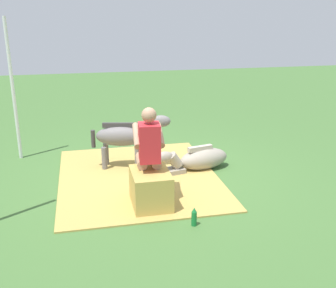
% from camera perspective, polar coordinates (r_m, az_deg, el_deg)
% --- Properties ---
extents(ground_plane, '(24.00, 24.00, 0.00)m').
position_cam_1_polar(ground_plane, '(6.59, -1.61, -4.77)').
color(ground_plane, '#426B33').
extents(hay_patch, '(3.03, 2.52, 0.02)m').
position_cam_1_polar(hay_patch, '(6.60, -4.22, -4.65)').
color(hay_patch, tan).
rests_on(hay_patch, ground).
extents(hay_bale, '(0.67, 0.51, 0.51)m').
position_cam_1_polar(hay_bale, '(5.58, -2.46, -6.37)').
color(hay_bale, tan).
rests_on(hay_bale, ground).
extents(person_seated, '(0.68, 0.45, 1.39)m').
position_cam_1_polar(person_seated, '(5.54, -2.74, -0.75)').
color(person_seated, tan).
rests_on(person_seated, ground).
extents(pony_standing, '(0.51, 1.33, 0.94)m').
position_cam_1_polar(pony_standing, '(6.82, -5.96, 1.09)').
color(pony_standing, slate).
rests_on(pony_standing, ground).
extents(pony_lying, '(0.58, 1.36, 0.42)m').
position_cam_1_polar(pony_lying, '(6.86, 4.38, -2.14)').
color(pony_lying, gray).
rests_on(pony_lying, ground).
extents(soda_bottle, '(0.07, 0.07, 0.25)m').
position_cam_1_polar(soda_bottle, '(5.16, 3.71, -10.25)').
color(soda_bottle, '#197233').
rests_on(soda_bottle, ground).
extents(tent_pole_right, '(0.06, 0.06, 2.50)m').
position_cam_1_polar(tent_pole_right, '(7.62, -21.08, 7.04)').
color(tent_pole_right, silver).
rests_on(tent_pole_right, ground).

